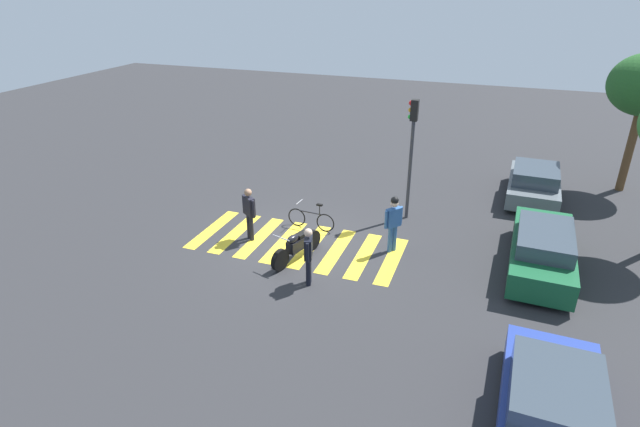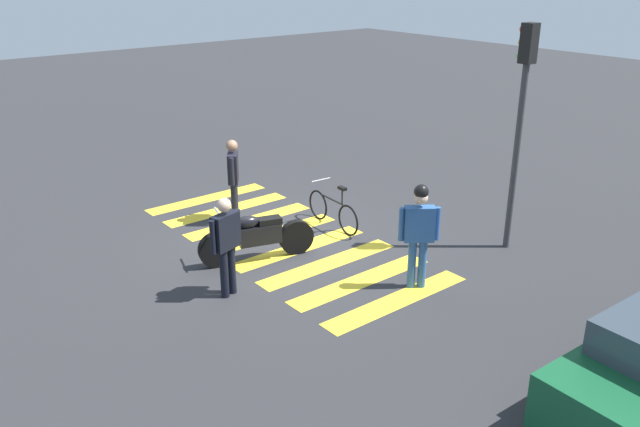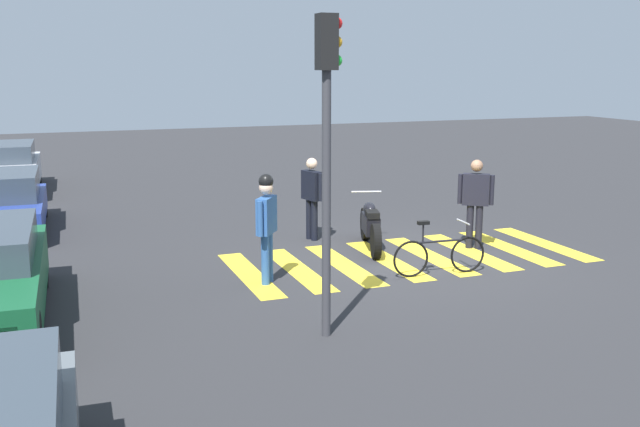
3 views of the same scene
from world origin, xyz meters
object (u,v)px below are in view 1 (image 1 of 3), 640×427
pedestrian_bystander (393,220)px  car_blue_hatchback (553,403)px  car_grey_coupe (534,183)px  officer_by_motorcycle (308,253)px  car_green_compact (542,249)px  leaning_bicycle (311,219)px  police_motorcycle (297,246)px  officer_on_foot (249,211)px  traffic_light_pole (412,141)px

pedestrian_bystander → car_blue_hatchback: size_ratio=0.46×
pedestrian_bystander → car_grey_coupe: 7.36m
officer_by_motorcycle → car_green_compact: size_ratio=0.37×
leaning_bicycle → car_grey_coupe: (-5.40, 7.19, 0.28)m
officer_by_motorcycle → car_blue_hatchback: bearing=62.8°
officer_by_motorcycle → pedestrian_bystander: pedestrian_bystander is taller
officer_by_motorcycle → car_blue_hatchback: size_ratio=0.43×
officer_by_motorcycle → police_motorcycle: bearing=-144.1°
police_motorcycle → pedestrian_bystander: size_ratio=1.16×
officer_on_foot → traffic_light_pole: traffic_light_pole is taller
officer_by_motorcycle → pedestrian_bystander: 3.21m
officer_by_motorcycle → traffic_light_pole: 5.86m
car_grey_coupe → officer_on_foot: bearing=-52.3°
officer_by_motorcycle → officer_on_foot: bearing=-123.8°
officer_on_foot → car_grey_coupe: bearing=127.7°
officer_on_foot → car_blue_hatchback: officer_on_foot is taller
car_green_compact → car_blue_hatchback: bearing=0.1°
car_grey_coupe → traffic_light_pole: 5.90m
police_motorcycle → officer_on_foot: officer_on_foot is taller
car_grey_coupe → car_blue_hatchback: (11.85, 0.15, -0.03)m
car_blue_hatchback → officer_on_foot: bearing=-119.4°
officer_by_motorcycle → pedestrian_bystander: (-2.67, 1.79, 0.10)m
police_motorcycle → car_blue_hatchback: size_ratio=0.53×
police_motorcycle → car_grey_coupe: 10.18m
pedestrian_bystander → car_blue_hatchback: 7.33m
officer_on_foot → traffic_light_pole: size_ratio=0.42×
police_motorcycle → officer_on_foot: (-0.72, -1.95, 0.57)m
officer_on_foot → officer_by_motorcycle: 3.35m
leaning_bicycle → traffic_light_pole: size_ratio=0.41×
traffic_light_pole → car_blue_hatchback: bearing=27.7°
car_green_compact → traffic_light_pole: bearing=-116.3°
leaning_bicycle → car_grey_coupe: 9.00m
officer_on_foot → car_green_compact: (-1.23, 8.94, -0.38)m
pedestrian_bystander → traffic_light_pole: 3.16m
police_motorcycle → leaning_bicycle: size_ratio=1.24×
pedestrian_bystander → car_grey_coupe: size_ratio=0.46×
officer_by_motorcycle → car_grey_coupe: 10.57m
car_grey_coupe → traffic_light_pole: size_ratio=0.96×
car_blue_hatchback → traffic_light_pole: 9.82m
car_blue_hatchback → leaning_bicycle: bearing=-131.3°
leaning_bicycle → pedestrian_bystander: size_ratio=0.93×
pedestrian_bystander → car_green_compact: pedestrian_bystander is taller
car_grey_coupe → police_motorcycle: bearing=-42.3°
officer_on_foot → officer_by_motorcycle: (1.87, 2.78, -0.04)m
pedestrian_bystander → traffic_light_pole: bearing=-178.7°
police_motorcycle → car_grey_coupe: (-7.53, 6.85, 0.18)m
car_blue_hatchback → traffic_light_pole: (-8.46, -4.45, 2.25)m
leaning_bicycle → officer_on_foot: bearing=-48.9°
car_green_compact → car_blue_hatchback: 6.27m
police_motorcycle → car_blue_hatchback: bearing=58.3°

